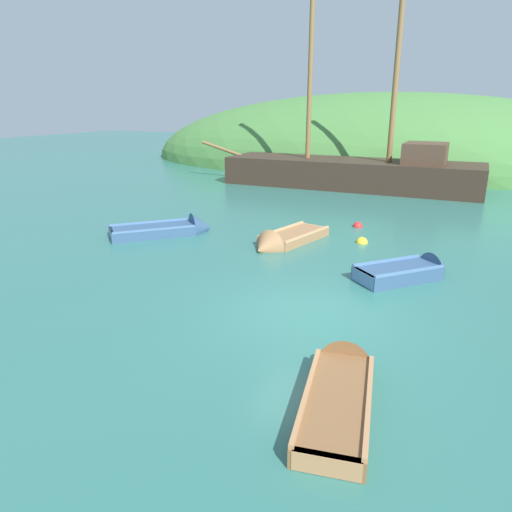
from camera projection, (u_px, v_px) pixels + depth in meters
ground_plane at (308, 314)px, 11.18m from camera, size 120.00×120.00×0.00m
shore_hill at (380, 163)px, 39.30m from camera, size 41.70×21.71×11.29m
sailing_ship at (352, 178)px, 27.83m from camera, size 17.38×3.96×12.53m
rowboat_far at (170, 231)px, 17.96m from camera, size 3.51×3.62×1.22m
rowboat_outer_right at (340, 389)px, 8.05m from camera, size 1.65×3.58×1.00m
rowboat_near_dock at (284, 242)px, 16.68m from camera, size 1.99×3.69×1.17m
rowboat_outer_left at (410, 273)px, 13.45m from camera, size 2.75×2.91×1.03m
buoy_yellow at (362, 243)px, 16.88m from camera, size 0.43×0.43×0.43m
buoy_red at (358, 227)px, 19.08m from camera, size 0.40×0.40×0.40m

